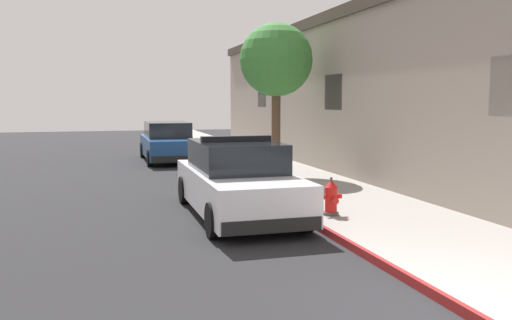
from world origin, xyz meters
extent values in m
cube|color=#232326|center=(-4.44, 10.00, -0.10)|extent=(29.54, 60.00, 0.20)
cube|color=gray|center=(1.56, 10.00, 0.07)|extent=(3.12, 60.00, 0.13)
cube|color=maroon|center=(-0.04, 10.00, 0.07)|extent=(0.08, 60.00, 0.13)
cube|color=gray|center=(5.95, 10.78, 2.43)|extent=(5.64, 27.70, 4.87)
cube|color=#473D33|center=(5.95, 10.78, 5.05)|extent=(5.88, 27.94, 0.36)
cube|color=black|center=(3.15, 10.78, 2.68)|extent=(0.06, 1.30, 1.10)
cube|color=black|center=(3.15, 18.53, 2.68)|extent=(0.06, 1.30, 1.10)
cube|color=white|center=(-1.18, 5.94, 0.58)|extent=(1.84, 4.80, 0.76)
cube|color=black|center=(-1.18, 6.09, 1.26)|extent=(1.64, 2.50, 0.60)
cube|color=black|center=(-1.18, 3.60, 0.32)|extent=(1.76, 0.16, 0.24)
cube|color=black|center=(-1.18, 8.28, 0.32)|extent=(1.76, 0.16, 0.24)
cylinder|color=black|center=(-2.04, 7.64, 0.32)|extent=(0.22, 0.64, 0.64)
cylinder|color=black|center=(-0.32, 7.64, 0.32)|extent=(0.22, 0.64, 0.64)
cylinder|color=black|center=(-2.04, 4.24, 0.32)|extent=(0.22, 0.64, 0.64)
cylinder|color=black|center=(-0.32, 4.24, 0.32)|extent=(0.22, 0.64, 0.64)
cube|color=black|center=(-1.18, 6.04, 1.62)|extent=(1.48, 0.20, 0.12)
cube|color=red|center=(-1.53, 6.04, 1.62)|extent=(0.44, 0.18, 0.11)
cube|color=#1E33E0|center=(-0.83, 6.04, 1.62)|extent=(0.44, 0.18, 0.11)
cube|color=navy|center=(-1.31, 16.85, 0.58)|extent=(1.84, 4.80, 0.76)
cube|color=black|center=(-1.31, 17.00, 1.26)|extent=(1.64, 2.50, 0.60)
cube|color=black|center=(-1.31, 14.51, 0.32)|extent=(1.76, 0.16, 0.24)
cube|color=black|center=(-1.31, 19.19, 0.32)|extent=(1.76, 0.16, 0.24)
cylinder|color=black|center=(-2.17, 18.55, 0.32)|extent=(0.22, 0.64, 0.64)
cylinder|color=black|center=(-0.45, 18.55, 0.32)|extent=(0.22, 0.64, 0.64)
cylinder|color=black|center=(-2.17, 15.15, 0.32)|extent=(0.22, 0.64, 0.64)
cylinder|color=black|center=(-0.45, 15.15, 0.32)|extent=(0.22, 0.64, 0.64)
cylinder|color=#4C4C51|center=(0.49, 4.91, 0.16)|extent=(0.32, 0.32, 0.06)
cylinder|color=red|center=(0.49, 4.91, 0.44)|extent=(0.24, 0.24, 0.50)
cone|color=red|center=(0.49, 4.91, 0.76)|extent=(0.28, 0.28, 0.14)
cylinder|color=#4C4C51|center=(0.49, 4.91, 0.86)|extent=(0.05, 0.05, 0.06)
cylinder|color=red|center=(0.32, 4.91, 0.50)|extent=(0.10, 0.10, 0.10)
cylinder|color=red|center=(0.66, 4.91, 0.50)|extent=(0.10, 0.10, 0.10)
cylinder|color=red|center=(0.49, 4.73, 0.45)|extent=(0.13, 0.12, 0.13)
cylinder|color=brown|center=(1.41, 11.27, 1.51)|extent=(0.28, 0.28, 2.74)
sphere|color=#387A33|center=(1.41, 11.27, 3.68)|extent=(2.27, 2.27, 2.27)
camera|label=1|loc=(-3.90, -4.94, 2.41)|focal=38.04mm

